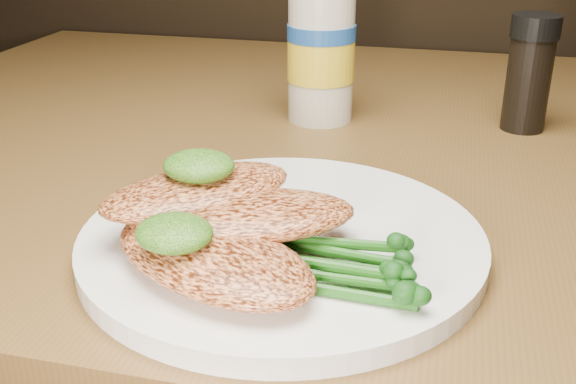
# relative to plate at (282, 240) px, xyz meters

# --- Properties ---
(plate) EXTENTS (0.27, 0.27, 0.01)m
(plate) POSITION_rel_plate_xyz_m (0.00, 0.00, 0.00)
(plate) COLOR white
(plate) RESTS_ON dining_table
(chicken_front) EXTENTS (0.17, 0.14, 0.02)m
(chicken_front) POSITION_rel_plate_xyz_m (-0.03, -0.06, 0.02)
(chicken_front) COLOR #DD7C46
(chicken_front) RESTS_ON plate
(chicken_mid) EXTENTS (0.16, 0.12, 0.02)m
(chicken_mid) POSITION_rel_plate_xyz_m (-0.02, -0.02, 0.03)
(chicken_mid) COLOR #DD7C46
(chicken_mid) RESTS_ON plate
(chicken_back) EXTENTS (0.14, 0.14, 0.02)m
(chicken_back) POSITION_rel_plate_xyz_m (-0.06, -0.01, 0.03)
(chicken_back) COLOR #DD7C46
(chicken_back) RESTS_ON plate
(pesto_front) EXTENTS (0.06, 0.05, 0.02)m
(pesto_front) POSITION_rel_plate_xyz_m (-0.05, -0.07, 0.04)
(pesto_front) COLOR black
(pesto_front) RESTS_ON chicken_front
(pesto_back) EXTENTS (0.05, 0.05, 0.02)m
(pesto_back) POSITION_rel_plate_xyz_m (-0.06, -0.00, 0.05)
(pesto_back) COLOR black
(pesto_back) RESTS_ON chicken_back
(broccolini_bundle) EXTENTS (0.16, 0.15, 0.02)m
(broccolini_bundle) POSITION_rel_plate_xyz_m (0.04, -0.05, 0.02)
(broccolini_bundle) COLOR #194E11
(broccolini_bundle) RESTS_ON plate
(mayo_bottle) EXTENTS (0.07, 0.07, 0.20)m
(mayo_bottle) POSITION_rel_plate_xyz_m (-0.03, 0.29, 0.09)
(mayo_bottle) COLOR beige
(mayo_bottle) RESTS_ON dining_table
(pepper_grinder) EXTENTS (0.06, 0.06, 0.11)m
(pepper_grinder) POSITION_rel_plate_xyz_m (0.17, 0.30, 0.05)
(pepper_grinder) COLOR black
(pepper_grinder) RESTS_ON dining_table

